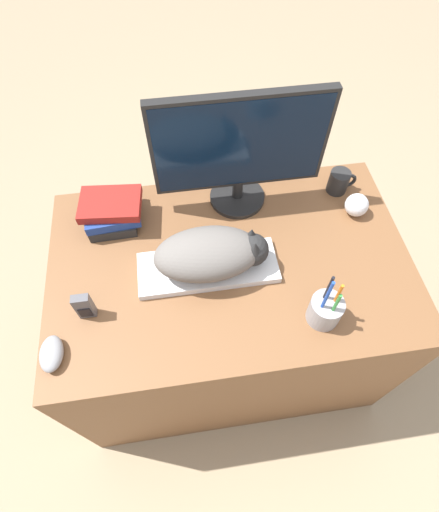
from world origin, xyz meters
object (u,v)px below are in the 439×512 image
object	(u,v)px
coffee_mug	(339,181)
book_stack	(112,211)
monitor	(240,149)
baseball	(357,205)
computer_mouse	(51,354)
cat	(213,253)
phone	(84,306)
pen_cup	(325,310)
keyboard	(208,268)

from	to	relation	value
coffee_mug	book_stack	bearing A→B (deg)	-177.93
monitor	baseball	size ratio (longest dim) A/B	6.96
monitor	computer_mouse	xyz separation A→B (m)	(-0.60, -0.49, -0.21)
cat	phone	bearing A→B (deg)	-165.42
coffee_mug	book_stack	world-z (taller)	book_stack
phone	book_stack	size ratio (longest dim) A/B	0.48
monitor	pen_cup	bearing A→B (deg)	-70.98
phone	computer_mouse	bearing A→B (deg)	-128.13
keyboard	computer_mouse	distance (m)	0.50
computer_mouse	baseball	xyz separation A→B (m)	(0.98, 0.37, 0.02)
keyboard	cat	world-z (taller)	cat
cat	pen_cup	size ratio (longest dim) A/B	1.56
keyboard	pen_cup	distance (m)	0.37
baseball	book_stack	world-z (taller)	book_stack
keyboard	monitor	distance (m)	0.38
monitor	pen_cup	size ratio (longest dim) A/B	2.47
cat	monitor	bearing A→B (deg)	66.00
coffee_mug	monitor	bearing A→B (deg)	178.63
cat	computer_mouse	world-z (taller)	cat
computer_mouse	phone	world-z (taller)	phone
coffee_mug	pen_cup	bearing A→B (deg)	-112.23
keyboard	phone	distance (m)	0.38
monitor	book_stack	world-z (taller)	monitor
cat	keyboard	bearing A→B (deg)	-180.00
cat	book_stack	distance (m)	0.39
cat	coffee_mug	bearing A→B (deg)	28.91
keyboard	pen_cup	world-z (taller)	pen_cup
monitor	cat	bearing A→B (deg)	-114.00
computer_mouse	coffee_mug	world-z (taller)	coffee_mug
baseball	monitor	bearing A→B (deg)	162.92
cat	monitor	world-z (taller)	monitor
book_stack	coffee_mug	bearing A→B (deg)	2.07
computer_mouse	pen_cup	bearing A→B (deg)	0.53
cat	coffee_mug	xyz separation A→B (m)	(0.48, 0.27, -0.05)
cat	book_stack	bearing A→B (deg)	141.98
coffee_mug	pen_cup	world-z (taller)	pen_cup
coffee_mug	pen_cup	distance (m)	0.51
cat	pen_cup	bearing A→B (deg)	-35.70
keyboard	phone	xyz separation A→B (m)	(-0.36, -0.10, 0.04)
computer_mouse	pen_cup	world-z (taller)	pen_cup
monitor	phone	xyz separation A→B (m)	(-0.50, -0.38, -0.18)
phone	book_stack	xyz separation A→B (m)	(0.08, 0.34, 0.00)
monitor	keyboard	bearing A→B (deg)	-116.93
keyboard	monitor	world-z (taller)	monitor
computer_mouse	book_stack	xyz separation A→B (m)	(0.17, 0.45, 0.03)
computer_mouse	phone	distance (m)	0.15
pen_cup	coffee_mug	bearing A→B (deg)	67.77
cat	baseball	bearing A→B (deg)	17.09
cat	baseball	xyz separation A→B (m)	(0.51, 0.16, -0.05)
cat	pen_cup	world-z (taller)	pen_cup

